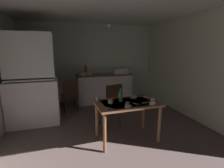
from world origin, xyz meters
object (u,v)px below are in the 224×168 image
Objects in this scene: hutch_cabinet at (32,83)px; chair_by_counter at (70,95)px; chair_far_side at (112,105)px; teacup_cream at (127,104)px; sink_basin at (120,71)px; hand_pump at (86,69)px; dining_table at (127,107)px; serving_bowl_wide at (128,107)px; glass_bottle at (121,96)px; mixing_bowl_counter at (82,74)px.

chair_by_counter is at bearing 37.43° from hutch_cabinet.
chair_far_side is 1.50m from chair_by_counter.
hutch_cabinet reaches higher than teacup_cream.
hutch_cabinet is at bearing -154.50° from sink_basin.
hand_pump is 0.33× the size of dining_table.
dining_table is at bearing 71.39° from serving_bowl_wide.
teacup_cream reaches higher than serving_bowl_wide.
glass_bottle is at bearing -33.15° from hutch_cabinet.
sink_basin is 0.46× the size of chair_far_side.
dining_table is at bearing -106.49° from sink_basin.
chair_far_side is at bearing -114.79° from sink_basin.
teacup_cream is (0.06, -0.75, 0.26)m from chair_far_side.
serving_bowl_wide is (0.04, -0.85, 0.24)m from chair_far_side.
chair_by_counter is at bearing 114.38° from teacup_cream.
teacup_cream is (1.70, -1.37, -0.19)m from hutch_cabinet.
sink_basin is 2.42m from glass_bottle.
mixing_bowl_counter is at bearing -177.71° from sink_basin.
serving_bowl_wide is at bearing -108.61° from dining_table.
dining_table is at bearing 68.35° from teacup_cream.
mixing_bowl_counter is 2.41m from dining_table.
hand_pump is 3.63× the size of serving_bowl_wide.
teacup_cream is 0.28m from glass_bottle.
sink_basin is 1.25m from mixing_bowl_counter.
chair_by_counter is at bearing 117.10° from glass_bottle.
serving_bowl_wide is at bearing -67.24° from chair_by_counter.
chair_by_counter is at bearing -131.79° from hand_pump.
hand_pump is 0.20m from mixing_bowl_counter.
glass_bottle is at bearing -81.95° from hand_pump.
teacup_cream is at bearing -111.65° from dining_table.
serving_bowl_wide is (1.68, -1.47, -0.20)m from hutch_cabinet.
chair_by_counter is 2.28m from serving_bowl_wide.
glass_bottle is (-0.80, -2.28, -0.16)m from sink_basin.
glass_bottle is at bearing -109.31° from sink_basin.
glass_bottle reaches higher than dining_table.
sink_basin reaches higher than chair_far_side.
chair_far_side reaches higher than dining_table.
hand_pump is 1.51× the size of mixing_bowl_counter.
chair_by_counter reaches higher than serving_bowl_wide.
mixing_bowl_counter is at bearing 103.15° from dining_table.
mixing_bowl_counter is 0.22× the size of dining_table.
hutch_cabinet is 2.36× the size of chair_by_counter.
sink_basin is at bearing 2.29° from mixing_bowl_counter.
hand_pump reaches higher than sink_basin.
teacup_cream is (0.48, -2.50, -0.19)m from mixing_bowl_counter.
sink_basin is at bearing 73.16° from teacup_cream.
serving_bowl_wide is at bearing -41.27° from hutch_cabinet.
glass_bottle is at bearing 131.11° from dining_table.
sink_basin is 1.13m from hand_pump.
chair_far_side is at bearing -20.80° from hutch_cabinet.
dining_table is (0.42, -2.43, -0.45)m from hand_pump.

